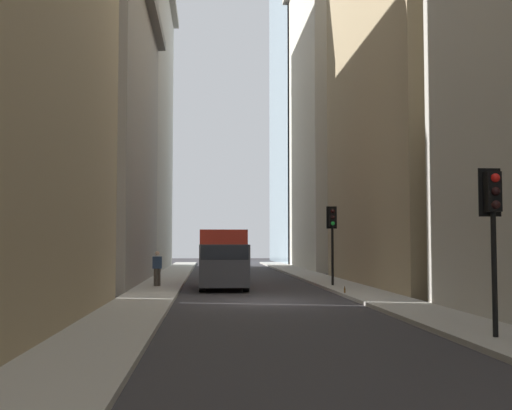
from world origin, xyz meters
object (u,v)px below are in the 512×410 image
at_px(traffic_light_midblock, 332,227).
at_px(pedestrian, 157,267).
at_px(sedan_red, 220,268).
at_px(traffic_light_foreground, 493,212).
at_px(delivery_truck, 223,258).
at_px(discarded_bottle, 345,290).

xyz_separation_m(traffic_light_midblock, pedestrian, (0.10, 8.56, -1.94)).
distance_m(sedan_red, traffic_light_foreground, 26.85).
height_order(sedan_red, traffic_light_foreground, traffic_light_foreground).
relative_size(delivery_truck, sedan_red, 1.50).
bearing_deg(sedan_red, traffic_light_midblock, -148.51).
bearing_deg(pedestrian, sedan_red, -20.14).
bearing_deg(pedestrian, traffic_light_foreground, -153.17).
bearing_deg(pedestrian, traffic_light_midblock, -90.64).
relative_size(traffic_light_foreground, pedestrian, 2.25).
xyz_separation_m(sedan_red, traffic_light_foreground, (-26.15, -5.65, 2.25)).
xyz_separation_m(delivery_truck, traffic_light_foreground, (-17.53, -5.65, 1.45)).
relative_size(delivery_truck, pedestrian, 3.85).
xyz_separation_m(sedan_red, traffic_light_midblock, (-8.78, -5.38, 2.33)).
relative_size(delivery_truck, discarded_bottle, 23.93).
xyz_separation_m(traffic_light_foreground, pedestrian, (17.47, 8.84, -1.86)).
distance_m(delivery_truck, traffic_light_midblock, 5.59).
bearing_deg(traffic_light_foreground, discarded_bottle, 3.16).
relative_size(traffic_light_foreground, traffic_light_midblock, 0.97).
distance_m(sedan_red, traffic_light_midblock, 10.56).
height_order(sedan_red, pedestrian, pedestrian).
relative_size(delivery_truck, traffic_light_midblock, 1.66).
height_order(traffic_light_foreground, discarded_bottle, traffic_light_foreground).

